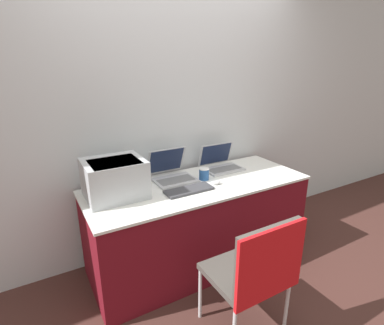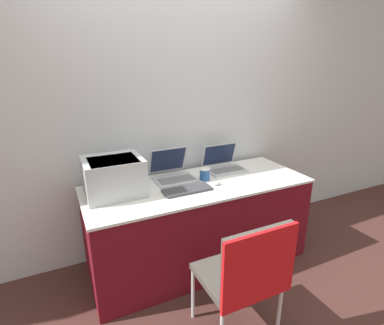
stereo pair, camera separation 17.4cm
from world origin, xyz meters
TOP-DOWN VIEW (x-y plane):
  - ground_plane at (0.00, 0.00)m, footprint 14.00×14.00m
  - wall_back at (0.00, 0.79)m, footprint 8.00×0.05m
  - table at (0.00, 0.35)m, footprint 1.88×0.72m
  - printer at (-0.68, 0.44)m, footprint 0.43×0.37m
  - laptop_left at (-0.15, 0.55)m, footprint 0.35×0.36m
  - laptop_right at (0.36, 0.55)m, footprint 0.35×0.29m
  - external_keyboard at (-0.15, 0.25)m, footprint 0.39×0.15m
  - coffee_cup at (0.08, 0.40)m, footprint 0.09×0.09m
  - mouse at (0.11, 0.25)m, footprint 0.07×0.05m
  - chair at (-0.11, -0.52)m, footprint 0.49×0.44m

SIDE VIEW (x-z plane):
  - ground_plane at x=0.00m, z-range 0.00..0.00m
  - table at x=0.00m, z-range 0.00..0.75m
  - chair at x=-0.11m, z-range 0.11..0.97m
  - external_keyboard at x=-0.15m, z-range 0.75..0.77m
  - mouse at x=0.11m, z-range 0.75..0.79m
  - laptop_right at x=0.36m, z-range 0.69..0.92m
  - coffee_cup at x=0.08m, z-range 0.75..0.86m
  - laptop_left at x=-0.15m, z-range 0.68..0.94m
  - printer at x=-0.68m, z-range 0.77..1.05m
  - wall_back at x=0.00m, z-range 0.00..2.60m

